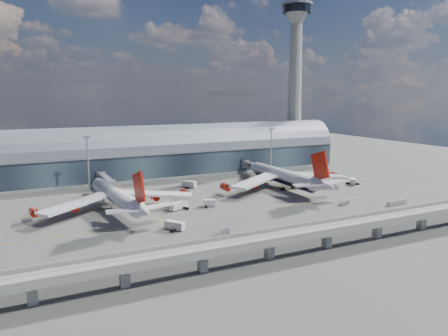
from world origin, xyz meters
name	(u,v)px	position (x,y,z in m)	size (l,w,h in m)	color
ground	(239,205)	(0.00, 0.00, 0.00)	(500.00, 500.00, 0.00)	#474744
taxi_lines	(216,194)	(0.00, 22.11, 0.01)	(200.00, 80.12, 0.01)	gold
terminal	(173,154)	(0.00, 77.99, 11.34)	(200.00, 30.00, 28.00)	#1F2835
control_tower	(295,83)	(85.00, 83.00, 51.64)	(19.00, 19.00, 103.00)	gray
guideway	(327,230)	(0.00, -55.00, 5.29)	(220.00, 8.50, 7.20)	gray
floodlight_mast_left	(88,162)	(-50.00, 55.00, 13.63)	(3.00, 0.70, 25.70)	gray
floodlight_mast_right	(271,150)	(50.00, 55.00, 13.63)	(3.00, 0.70, 25.70)	gray
airliner_left	(118,197)	(-46.22, 12.71, 5.73)	(62.63, 65.83, 20.05)	white
airliner_right	(286,177)	(34.95, 18.06, 5.67)	(65.71, 68.65, 21.85)	white
jet_bridge_left	(105,179)	(-42.90, 53.12, 5.18)	(4.40, 28.00, 7.25)	gray
jet_bridge_right	(257,167)	(38.44, 51.18, 5.18)	(4.40, 32.00, 7.25)	gray
service_truck_0	(175,225)	(-34.57, -19.22, 1.51)	(5.93, 7.13, 2.93)	beige
service_truck_1	(209,203)	(-11.80, 3.44, 1.46)	(5.48, 4.01, 2.89)	beige
service_truck_2	(179,205)	(-24.24, 4.80, 1.65)	(8.86, 6.42, 3.17)	beige
service_truck_3	(353,181)	(70.67, 11.11, 1.52)	(5.86, 6.14, 2.97)	beige
service_truck_4	(315,179)	(57.05, 23.99, 1.50)	(3.06, 5.37, 2.97)	beige
service_truck_5	(189,184)	(-5.70, 40.19, 1.68)	(6.41, 6.82, 3.28)	beige
cargo_train_0	(220,234)	(-24.16, -32.42, 0.90)	(9.87, 6.24, 1.72)	gray
cargo_train_1	(397,202)	(58.66, -27.75, 0.93)	(10.79, 2.40, 1.78)	gray
cargo_train_2	(345,202)	(39.56, -18.04, 0.83)	(7.06, 4.45, 1.59)	gray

